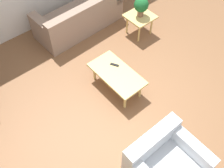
# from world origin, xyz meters

# --- Properties ---
(ground_plane) EXTENTS (14.00, 14.00, 0.00)m
(ground_plane) POSITION_xyz_m (0.00, 0.00, 0.00)
(ground_plane) COLOR brown
(sofa) EXTENTS (0.89, 2.01, 0.76)m
(sofa) POSITION_xyz_m (2.28, -0.51, 0.29)
(sofa) COLOR gray
(sofa) RESTS_ON ground_plane
(armchair) EXTENTS (0.90, 0.97, 0.76)m
(armchair) POSITION_xyz_m (-1.25, 0.55, 0.30)
(armchair) COLOR silver
(armchair) RESTS_ON ground_plane
(coffee_table) EXTENTS (1.07, 0.56, 0.41)m
(coffee_table) POSITION_xyz_m (0.44, -0.00, 0.36)
(coffee_table) COLOR tan
(coffee_table) RESTS_ON ground_plane
(side_table_plant) EXTENTS (0.56, 0.56, 0.48)m
(side_table_plant) POSITION_xyz_m (1.29, -1.41, 0.41)
(side_table_plant) COLOR tan
(side_table_plant) RESTS_ON ground_plane
(potted_plant) EXTENTS (0.31, 0.31, 0.43)m
(potted_plant) POSITION_xyz_m (1.29, -1.41, 0.74)
(potted_plant) COLOR brown
(potted_plant) RESTS_ON side_table_plant
(remote_control) EXTENTS (0.16, 0.11, 0.02)m
(remote_control) POSITION_xyz_m (0.61, -0.10, 0.42)
(remote_control) COLOR black
(remote_control) RESTS_ON coffee_table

